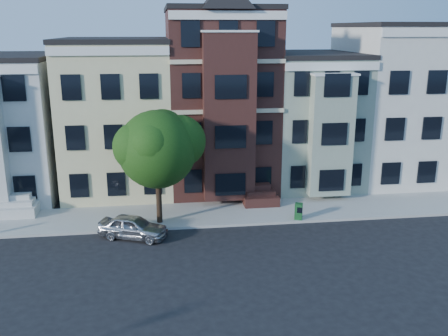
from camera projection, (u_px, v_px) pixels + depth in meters
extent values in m
plane|color=black|center=(259.00, 277.00, 22.72)|extent=(120.00, 120.00, 0.00)
cube|color=#9E9B93|center=(233.00, 213.00, 30.34)|extent=(60.00, 4.00, 0.15)
cube|color=beige|center=(118.00, 117.00, 34.31)|extent=(7.00, 9.00, 10.00)
cube|color=#391B16|center=(219.00, 101.00, 34.94)|extent=(7.00, 9.00, 12.00)
cube|color=gray|center=(308.00, 120.00, 36.18)|extent=(6.00, 9.00, 9.00)
cube|color=silver|center=(400.00, 104.00, 36.80)|extent=(8.00, 9.00, 11.00)
imported|color=#A7A8AE|center=(133.00, 227.00, 26.77)|extent=(4.00, 2.75, 1.26)
cube|color=#184F23|center=(299.00, 211.00, 29.03)|extent=(0.55, 0.52, 0.97)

